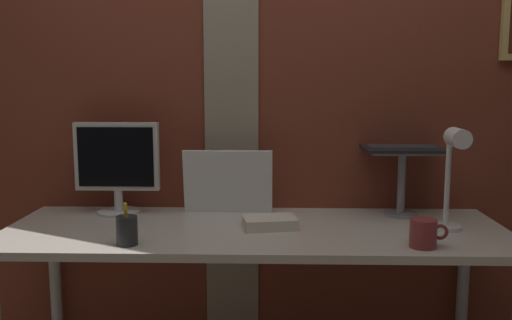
{
  "coord_description": "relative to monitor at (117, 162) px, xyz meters",
  "views": [
    {
      "loc": [
        0.06,
        -2.06,
        1.35
      ],
      "look_at": [
        -0.0,
        0.13,
        1.03
      ],
      "focal_mm": 39.2,
      "sensor_mm": 36.0,
      "label": 1
    }
  ],
  "objects": [
    {
      "name": "laptop_stand",
      "position": [
        1.2,
        0.0,
        -0.04
      ],
      "size": [
        0.28,
        0.22,
        0.28
      ],
      "color": "gray",
      "rests_on": "desk"
    },
    {
      "name": "brick_wall_back",
      "position": [
        0.59,
        0.18,
        0.35
      ],
      "size": [
        3.34,
        0.16,
        2.7
      ],
      "color": "brown",
      "rests_on": "ground_plane"
    },
    {
      "name": "pen_cup",
      "position": [
        0.15,
        -0.45,
        -0.17
      ],
      "size": [
        0.07,
        0.07,
        0.15
      ],
      "color": "#262628",
      "rests_on": "desk"
    },
    {
      "name": "desk_lamp",
      "position": [
        1.32,
        -0.27,
        0.03
      ],
      "size": [
        0.12,
        0.2,
        0.4
      ],
      "color": "white",
      "rests_on": "desk"
    },
    {
      "name": "monitor",
      "position": [
        0.0,
        0.0,
        0.0
      ],
      "size": [
        0.35,
        0.18,
        0.39
      ],
      "color": "silver",
      "rests_on": "desk"
    },
    {
      "name": "desk",
      "position": [
        0.59,
        -0.22,
        -0.3
      ],
      "size": [
        1.93,
        0.67,
        0.78
      ],
      "color": "beige",
      "rests_on": "ground_plane"
    },
    {
      "name": "whiteboard_panel",
      "position": [
        0.47,
        0.02,
        -0.08
      ],
      "size": [
        0.38,
        0.06,
        0.27
      ],
      "primitive_type": "cube",
      "rotation": [
        0.15,
        0.0,
        0.0
      ],
      "color": "white",
      "rests_on": "desk"
    },
    {
      "name": "laptop",
      "position": [
        1.2,
        0.07,
        0.11
      ],
      "size": [
        0.32,
        0.32,
        0.2
      ],
      "color": "black",
      "rests_on": "laptop_stand"
    },
    {
      "name": "coffee_mug",
      "position": [
        1.17,
        -0.45,
        -0.17
      ],
      "size": [
        0.13,
        0.09,
        0.1
      ],
      "color": "maroon",
      "rests_on": "desk"
    },
    {
      "name": "paper_clutter_stack",
      "position": [
        0.65,
        -0.22,
        -0.2
      ],
      "size": [
        0.22,
        0.17,
        0.04
      ],
      "primitive_type": "cube",
      "rotation": [
        0.0,
        0.0,
        0.18
      ],
      "color": "silver",
      "rests_on": "desk"
    }
  ]
}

